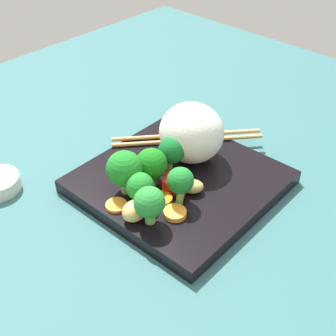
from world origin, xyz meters
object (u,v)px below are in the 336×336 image
object	(u,v)px
square_plate	(179,182)
broccoli_floret_0	(151,165)
chopstick_pair	(187,138)
rice_mound	(191,133)
carrot_slice_2	(116,205)

from	to	relation	value
square_plate	broccoli_floret_0	size ratio (longest dim) A/B	4.54
square_plate	chopstick_pair	bearing A→B (deg)	-55.31
square_plate	rice_mound	bearing A→B (deg)	-67.84
square_plate	carrot_slice_2	bearing A→B (deg)	80.68
rice_mound	carrot_slice_2	distance (cm)	15.21
chopstick_pair	rice_mound	bearing A→B (deg)	87.69
rice_mound	broccoli_floret_0	world-z (taller)	rice_mound
square_plate	chopstick_pair	size ratio (longest dim) A/B	1.28
square_plate	chopstick_pair	xyz separation A→B (cm)	(5.26, -7.60, 1.30)
square_plate	broccoli_floret_0	xyz separation A→B (cm)	(1.87, 3.60, 4.01)
rice_mound	carrot_slice_2	size ratio (longest dim) A/B	3.32
carrot_slice_2	square_plate	bearing A→B (deg)	-99.32
square_plate	carrot_slice_2	size ratio (longest dim) A/B	8.72
square_plate	carrot_slice_2	xyz separation A→B (cm)	(1.69, 10.27, 1.22)
broccoli_floret_0	carrot_slice_2	world-z (taller)	broccoli_floret_0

